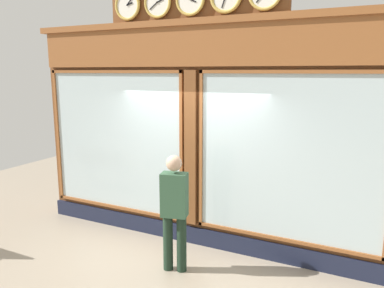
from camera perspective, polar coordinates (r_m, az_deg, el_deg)
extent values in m
cube|color=brown|center=(6.12, 0.62, 0.89)|extent=(5.95, 0.30, 3.49)
cube|color=#191E33|center=(6.45, -0.08, -13.51)|extent=(5.95, 0.08, 0.28)
cube|color=brown|center=(5.87, -0.18, 14.58)|extent=(5.83, 0.08, 0.60)
cube|color=brown|center=(5.92, -0.09, 17.97)|extent=(6.07, 0.20, 0.10)
cube|color=silver|center=(5.52, 14.16, -2.17)|extent=(2.62, 0.02, 2.38)
cube|color=brown|center=(5.36, 14.72, 10.55)|extent=(2.72, 0.04, 0.05)
cube|color=brown|center=(5.89, 13.55, -13.82)|extent=(2.72, 0.04, 0.05)
cube|color=brown|center=(5.91, 1.37, -0.97)|extent=(0.05, 0.04, 2.48)
cube|color=silver|center=(6.80, -11.55, 0.38)|extent=(2.62, 0.02, 2.38)
cube|color=brown|center=(6.68, -12.06, 10.67)|extent=(2.72, 0.04, 0.05)
cube|color=brown|center=(7.11, -11.27, -9.34)|extent=(2.72, 0.04, 0.05)
cube|color=brown|center=(7.67, -19.57, 1.15)|extent=(0.05, 0.04, 2.48)
cube|color=brown|center=(6.07, -1.63, -0.67)|extent=(0.05, 0.04, 2.48)
cube|color=brown|center=(5.99, -0.13, -0.81)|extent=(0.20, 0.10, 2.48)
cube|color=brown|center=(6.00, 0.09, 20.92)|extent=(2.92, 0.06, 0.67)
cube|color=black|center=(5.69, 4.79, 20.63)|extent=(0.07, 0.01, 0.16)
cube|color=black|center=(5.89, 0.12, 20.90)|extent=(0.11, 0.01, 0.06)
cylinder|color=white|center=(6.20, -5.24, 20.56)|extent=(0.40, 0.02, 0.40)
torus|color=gold|center=(6.20, -5.26, 20.56)|extent=(0.48, 0.04, 0.48)
cube|color=black|center=(6.16, -4.89, 20.79)|extent=(0.11, 0.01, 0.05)
cube|color=black|center=(6.22, -5.88, 20.06)|extent=(0.14, 0.01, 0.11)
sphere|color=black|center=(6.19, -5.33, 20.58)|extent=(0.02, 0.02, 0.02)
cylinder|color=white|center=(6.51, -9.73, 19.99)|extent=(0.40, 0.02, 0.40)
torus|color=gold|center=(6.50, -9.75, 20.00)|extent=(0.48, 0.05, 0.48)
cube|color=black|center=(6.47, -9.42, 20.18)|extent=(0.11, 0.01, 0.05)
cube|color=black|center=(6.47, -9.38, 20.59)|extent=(0.13, 0.01, 0.13)
sphere|color=black|center=(6.49, -9.83, 20.01)|extent=(0.02, 0.02, 0.02)
cylinder|color=#1C2F21|center=(5.57, -3.65, -14.64)|extent=(0.14, 0.14, 0.82)
cylinder|color=#1C2F21|center=(5.52, -1.59, -14.86)|extent=(0.14, 0.14, 0.82)
cube|color=#33563D|center=(5.27, -2.69, -7.68)|extent=(0.40, 0.30, 0.62)
sphere|color=tan|center=(5.14, -2.74, -2.92)|extent=(0.22, 0.22, 0.22)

